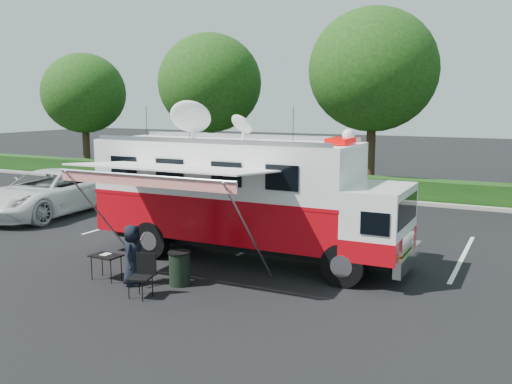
% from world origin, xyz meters
% --- Properties ---
extents(ground_plane, '(120.00, 120.00, 0.00)m').
position_xyz_m(ground_plane, '(0.00, 0.00, 0.00)').
color(ground_plane, black).
rests_on(ground_plane, ground).
extents(back_border, '(60.00, 6.14, 8.87)m').
position_xyz_m(back_border, '(1.14, 12.90, 5.00)').
color(back_border, '#9E998E').
rests_on(back_border, ground_plane).
extents(stall_lines, '(24.12, 5.50, 0.01)m').
position_xyz_m(stall_lines, '(-0.50, 3.00, 0.00)').
color(stall_lines, silver).
rests_on(stall_lines, ground_plane).
extents(command_truck, '(9.07, 2.50, 4.36)m').
position_xyz_m(command_truck, '(-0.08, -0.00, 1.87)').
color(command_truck, black).
rests_on(command_truck, ground_plane).
extents(awning, '(4.95, 2.56, 2.99)m').
position_xyz_m(awning, '(-0.89, -2.59, 2.80)').
color(awning, silver).
rests_on(awning, ground_plane).
extents(white_suv, '(3.33, 6.57, 1.78)m').
position_xyz_m(white_suv, '(-10.16, 2.31, 0.00)').
color(white_suv, silver).
rests_on(white_suv, ground_plane).
extents(person, '(0.67, 0.85, 1.52)m').
position_xyz_m(person, '(-1.54, -3.27, 0.00)').
color(person, black).
rests_on(person, ground_plane).
extents(folding_table, '(0.79, 0.58, 0.65)m').
position_xyz_m(folding_table, '(-2.41, -3.24, 0.60)').
color(folding_table, black).
rests_on(folding_table, ground_plane).
extents(folding_chair, '(0.59, 0.62, 1.01)m').
position_xyz_m(folding_chair, '(-0.78, -3.83, 0.60)').
color(folding_chair, black).
rests_on(folding_chair, ground_plane).
extents(trash_bin, '(0.57, 0.57, 0.85)m').
position_xyz_m(trash_bin, '(-0.49, -2.76, 0.43)').
color(trash_bin, black).
rests_on(trash_bin, ground_plane).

